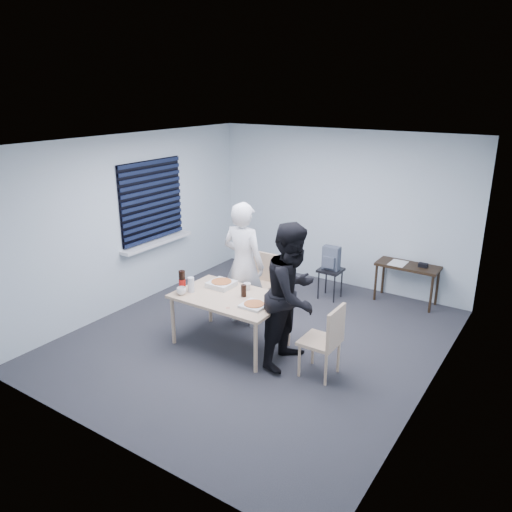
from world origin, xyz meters
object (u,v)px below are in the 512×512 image
Objects in this scene: dining_table at (230,300)px; person_white at (244,264)px; backpack at (331,258)px; chair_far at (262,279)px; chair_right at (327,337)px; soda_bottle at (182,282)px; mug_b at (247,286)px; person_black at (293,295)px; mug_a at (181,291)px; side_table at (408,269)px; stool at (330,276)px.

person_white is at bearing 110.01° from dining_table.
chair_far is at bearing -136.41° from backpack.
chair_right is 0.50× the size of person_white.
soda_bottle reaches higher than backpack.
mug_b is (-0.35, -1.81, 0.06)m from backpack.
person_white is 1.24m from person_black.
mug_a is at bearing -150.85° from dining_table.
side_table is at bearing 58.49° from mug_b.
soda_bottle is (-0.37, -1.33, 0.31)m from chair_far.
person_black is 1.48m from mug_a.
chair_far is at bearing 110.23° from mug_b.
chair_far is 1.20m from stool.
person_black reaches higher than soda_bottle.
mug_b reaches higher than stool.
mug_b is 0.85m from soda_bottle.
dining_table is at bearing 29.15° from mug_a.
person_white reaches higher than mug_a.
dining_table is at bearing -77.89° from chair_far.
person_white is 0.93m from soda_bottle.
mug_b is at bearing 44.20° from mug_a.
dining_table is 0.80× the size of person_black.
person_white reaches higher than soda_bottle.
person_black is at bearing 152.85° from person_white.
person_black is at bearing -15.40° from mug_b.
person_black is (1.11, -1.05, 0.37)m from chair_far.
mug_a is (-0.97, -2.42, 0.36)m from stool.
stool is 4.93× the size of mug_b.
chair_right is 3.14× the size of soda_bottle.
chair_right is 7.24× the size of mug_a.
stool is at bearing 114.26° from chair_right.
person_black is (-0.51, 0.08, 0.37)m from chair_right.
chair_far is (-0.24, 1.11, -0.12)m from dining_table.
chair_right is 2.38× the size of backpack.
mug_b is at bearing -113.78° from backpack.
chair_right is 1.77m from person_white.
side_table is 2.72m from mug_b.
chair_right is at bearing -13.06° from mug_b.
person_white is at bearing -113.71° from stool.
backpack is 2.54m from soda_bottle.
person_white reaches higher than stool.
person_black reaches higher than side_table.
chair_right is 0.50× the size of person_black.
dining_table is 0.68m from soda_bottle.
mug_a is at bearing -135.80° from mug_b.
mug_a is 1.23× the size of mug_b.
backpack is 1.85m from mug_b.
stool is 2.59m from soda_bottle.
stool is (0.65, 1.48, -0.50)m from person_white.
chair_far is 1.42m from soda_bottle.
stool is 4.00× the size of mug_a.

